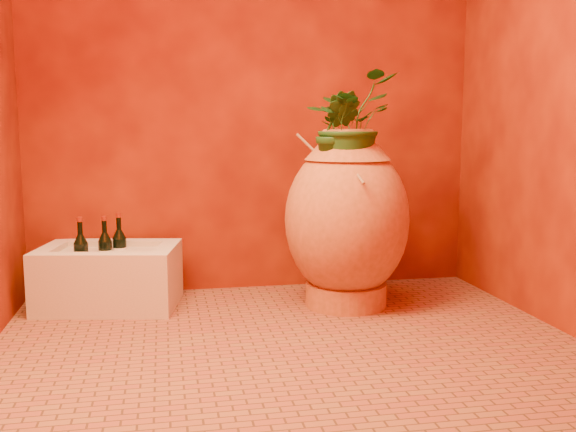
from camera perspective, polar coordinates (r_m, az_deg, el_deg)
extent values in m
plane|color=brown|center=(2.80, 0.10, -11.24)|extent=(2.50, 2.50, 0.00)
cube|color=#530C04|center=(3.65, -3.00, 13.12)|extent=(2.50, 0.02, 2.50)
cube|color=#530C04|center=(3.15, 23.65, 13.28)|extent=(0.02, 2.00, 2.50)
cylinder|color=#C36A37|center=(3.36, 5.16, -6.92)|extent=(0.48, 0.48, 0.12)
ellipsoid|color=#C36A37|center=(3.28, 5.25, -0.37)|extent=(0.73, 0.73, 0.80)
cone|color=#C36A37|center=(3.25, 5.33, 6.05)|extent=(0.50, 0.50, 0.12)
torus|color=#C36A37|center=(3.25, 5.35, 7.28)|extent=(0.31, 0.31, 0.05)
cylinder|color=olive|center=(3.19, 4.17, 4.01)|extent=(0.35, 0.26, 0.37)
cylinder|color=olive|center=(3.13, 5.58, 4.57)|extent=(0.02, 0.43, 0.16)
cylinder|color=olive|center=(3.21, 7.44, 4.93)|extent=(0.17, 0.34, 0.17)
cube|color=beige|center=(3.43, -15.59, -5.45)|extent=(0.75, 0.58, 0.29)
cube|color=beige|center=(3.58, -15.45, -2.31)|extent=(0.69, 0.21, 0.03)
cube|color=beige|center=(3.22, -15.95, -3.48)|extent=(0.69, 0.21, 0.03)
cube|color=beige|center=(3.44, -20.63, -2.96)|extent=(0.14, 0.30, 0.03)
cube|color=beige|center=(3.39, -10.68, -2.74)|extent=(0.14, 0.30, 0.03)
cylinder|color=black|center=(3.43, -15.91, -3.51)|extent=(0.07, 0.07, 0.16)
cone|color=black|center=(3.41, -15.98, -1.79)|extent=(0.07, 0.07, 0.05)
cylinder|color=black|center=(3.40, -16.01, -0.88)|extent=(0.02, 0.02, 0.06)
cylinder|color=maroon|center=(3.40, -16.04, -0.20)|extent=(0.03, 0.03, 0.02)
cylinder|color=silver|center=(3.43, -15.91, -3.51)|extent=(0.07, 0.07, 0.07)
cylinder|color=black|center=(3.38, -17.89, -3.73)|extent=(0.07, 0.07, 0.17)
cone|color=black|center=(3.36, -17.96, -1.95)|extent=(0.07, 0.07, 0.05)
cylinder|color=black|center=(3.35, -18.00, -1.01)|extent=(0.02, 0.02, 0.07)
cylinder|color=maroon|center=(3.34, -18.04, -0.30)|extent=(0.03, 0.03, 0.02)
cylinder|color=silver|center=(3.38, -17.89, -3.73)|extent=(0.07, 0.07, 0.07)
cylinder|color=black|center=(3.46, -14.72, -3.31)|extent=(0.07, 0.07, 0.17)
cone|color=black|center=(3.45, -14.78, -1.55)|extent=(0.07, 0.07, 0.05)
cylinder|color=black|center=(3.44, -14.81, -0.63)|extent=(0.02, 0.02, 0.07)
cylinder|color=maroon|center=(3.43, -14.84, 0.07)|extent=(0.03, 0.03, 0.02)
cylinder|color=silver|center=(3.46, -14.72, -3.31)|extent=(0.07, 0.07, 0.07)
cylinder|color=#AF7328|center=(3.67, 4.32, 6.64)|extent=(0.02, 0.12, 0.02)
cylinder|color=#AF7328|center=(3.61, 4.58, 6.05)|extent=(0.02, 0.02, 0.07)
torus|color=#AF7328|center=(3.67, 4.33, 7.33)|extent=(0.06, 0.01, 0.06)
cylinder|color=#AF7328|center=(3.67, 4.33, 6.98)|extent=(0.01, 0.01, 0.04)
imported|color=#1A4B1A|center=(3.23, 5.44, 8.22)|extent=(0.60, 0.58, 0.50)
imported|color=#1A4B1A|center=(3.17, 4.40, 7.49)|extent=(0.26, 0.24, 0.39)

